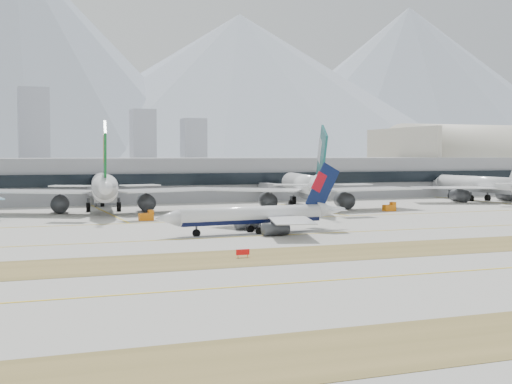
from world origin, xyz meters
name	(u,v)px	position (x,y,z in m)	size (l,w,h in m)	color
ground	(301,231)	(0.00, 0.00, 0.00)	(3000.00, 3000.00, 0.00)	#A8A49D
apron_markings	(460,270)	(0.00, -53.95, 0.02)	(360.00, 122.22, 0.06)	brown
taxiing_airliner	(258,216)	(-9.57, 0.51, 3.55)	(43.82, 37.91, 14.72)	white
widebody_eva	(104,188)	(-30.95, 66.85, 6.63)	(69.42, 68.47, 24.96)	white
widebody_cathay	(305,187)	(27.10, 56.47, 6.47)	(66.15, 66.02, 24.34)	white
widebody_china_air	(481,185)	(99.11, 66.70, 5.48)	(57.89, 56.44, 20.63)	white
terminal	(169,179)	(0.00, 114.84, 7.50)	(280.00, 43.10, 15.00)	gray
hangar	(483,189)	(154.56, 135.00, 0.14)	(91.00, 60.00, 60.00)	beige
hold_sign_left	(243,252)	(-24.62, -32.00, 0.88)	(2.20, 0.15, 1.35)	red
gse_c	(390,207)	(46.21, 40.25, 1.05)	(3.55, 2.00, 2.60)	orange
gse_b	(147,216)	(-25.26, 35.93, 1.05)	(3.55, 2.00, 2.60)	orange
mountain_ridge	(33,74)	(33.00, 1404.14, 181.85)	(2830.00, 1120.00, 470.00)	#9EA8B7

